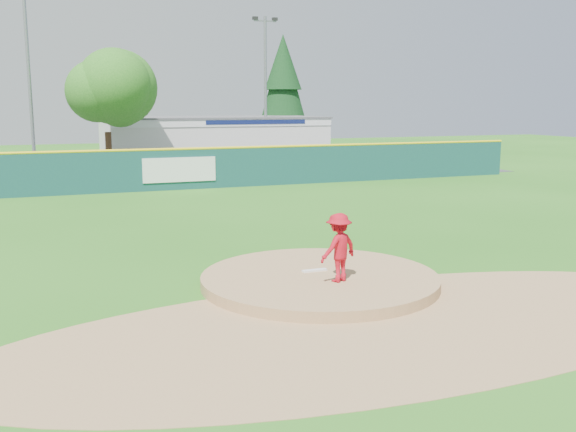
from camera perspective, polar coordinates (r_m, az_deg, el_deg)
name	(u,v)px	position (r m, az deg, el deg)	size (l,w,h in m)	color
ground	(320,285)	(14.99, 2.82, -6.12)	(120.00, 120.00, 0.00)	#286B19
pitchers_mound	(320,285)	(14.99, 2.82, -6.12)	(5.50, 5.50, 0.50)	#9E774C
pitching_rubber	(314,270)	(15.18, 2.37, -4.85)	(0.60, 0.15, 0.04)	white
infield_dirt_arc	(385,325)	(12.45, 8.60, -9.57)	(15.40, 15.40, 0.01)	#9E774C
parking_lot	(140,172)	(40.77, -13.04, 3.79)	(44.00, 16.00, 0.02)	#38383A
pitcher	(339,247)	(14.21, 4.53, -2.81)	(0.99, 0.57, 1.53)	#B30F1F
van	(242,167)	(37.05, -4.08, 4.38)	(1.98, 4.29, 1.19)	white
pool_building_grp	(213,140)	(46.74, -6.72, 6.75)	(15.20, 8.20, 3.31)	silver
fence_banners	(70,174)	(31.23, -18.79, 3.58)	(13.77, 0.04, 1.20)	#520B16
outfield_fence	(167,168)	(31.83, -10.67, 4.20)	(40.00, 0.14, 2.07)	#144242
deciduous_tree	(106,97)	(38.33, -15.85, 10.12)	(5.60, 5.60, 7.36)	#382314
conifer_tree	(283,87)	(52.68, -0.44, 11.38)	(4.40, 4.40, 9.50)	#382314
light_pole_left	(29,71)	(40.17, -22.06, 11.89)	(1.75, 0.25, 11.00)	gray
light_pole_right	(265,84)	(44.72, -2.02, 11.65)	(1.75, 0.25, 10.00)	gray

